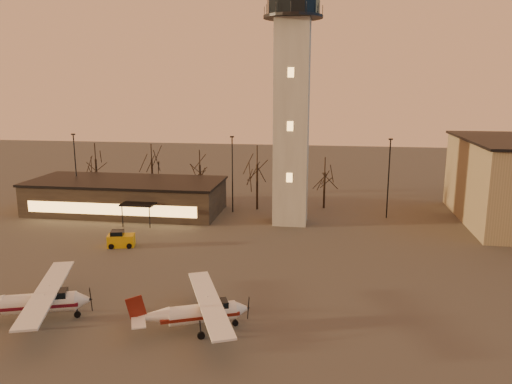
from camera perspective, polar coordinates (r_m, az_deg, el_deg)
ground at (r=34.10m, az=-0.41°, el=-17.11°), size 220.00×220.00×0.00m
control_tower at (r=59.55m, az=4.14°, el=11.83°), size 6.80×6.80×32.60m
terminal at (r=68.44m, az=-14.60°, el=-0.45°), size 25.40×12.20×4.30m
light_poles at (r=61.55m, az=4.52°, el=1.61°), size 58.50×12.25×10.14m
tree_row at (r=71.75m, az=-6.40°, el=3.52°), size 37.20×9.20×8.80m
cessna_front at (r=35.68m, az=-5.93°, el=-13.89°), size 8.91×10.74×3.06m
cessna_rear at (r=39.85m, az=-23.23°, el=-11.84°), size 9.62×11.83×3.30m
service_cart at (r=54.43m, az=-15.20°, el=-5.37°), size 3.01×2.28×1.73m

